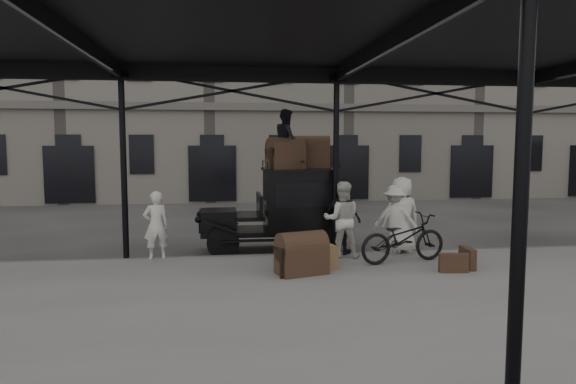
{
  "coord_description": "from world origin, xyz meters",
  "views": [
    {
      "loc": [
        -2.74,
        -10.21,
        2.86
      ],
      "look_at": [
        -1.23,
        1.6,
        1.7
      ],
      "focal_mm": 32.0,
      "sensor_mm": 36.0,
      "label": 1
    }
  ],
  "objects_px": {
    "steamer_trunk_roof_near": "(285,156)",
    "steamer_trunk_platform": "(302,256)",
    "bicycle": "(403,238)",
    "taxi": "(287,206)",
    "porter_official": "(342,219)",
    "porter_left": "(156,225)"
  },
  "relations": [
    {
      "from": "steamer_trunk_roof_near",
      "to": "steamer_trunk_platform",
      "type": "height_order",
      "value": "steamer_trunk_roof_near"
    },
    {
      "from": "bicycle",
      "to": "steamer_trunk_roof_near",
      "type": "distance_m",
      "value": 3.61
    },
    {
      "from": "taxi",
      "to": "steamer_trunk_platform",
      "type": "distance_m",
      "value": 3.0
    },
    {
      "from": "taxi",
      "to": "steamer_trunk_roof_near",
      "type": "height_order",
      "value": "steamer_trunk_roof_near"
    },
    {
      "from": "taxi",
      "to": "steamer_trunk_platform",
      "type": "height_order",
      "value": "taxi"
    },
    {
      "from": "taxi",
      "to": "porter_official",
      "type": "bearing_deg",
      "value": -45.09
    },
    {
      "from": "porter_left",
      "to": "porter_official",
      "type": "distance_m",
      "value": 4.4
    },
    {
      "from": "taxi",
      "to": "porter_official",
      "type": "relative_size",
      "value": 2.16
    },
    {
      "from": "porter_left",
      "to": "bicycle",
      "type": "xyz_separation_m",
      "value": [
        5.57,
        -1.03,
        -0.24
      ]
    },
    {
      "from": "taxi",
      "to": "porter_left",
      "type": "height_order",
      "value": "taxi"
    },
    {
      "from": "bicycle",
      "to": "taxi",
      "type": "bearing_deg",
      "value": 34.36
    },
    {
      "from": "bicycle",
      "to": "steamer_trunk_roof_near",
      "type": "xyz_separation_m",
      "value": [
        -2.43,
        1.97,
        1.81
      ]
    },
    {
      "from": "porter_left",
      "to": "steamer_trunk_platform",
      "type": "distance_m",
      "value": 3.61
    },
    {
      "from": "bicycle",
      "to": "porter_official",
      "type": "bearing_deg",
      "value": 36.25
    },
    {
      "from": "porter_official",
      "to": "steamer_trunk_platform",
      "type": "bearing_deg",
      "value": 96.53
    },
    {
      "from": "porter_left",
      "to": "bicycle",
      "type": "bearing_deg",
      "value": 150.56
    },
    {
      "from": "porter_official",
      "to": "bicycle",
      "type": "bearing_deg",
      "value": -178.95
    },
    {
      "from": "bicycle",
      "to": "steamer_trunk_platform",
      "type": "xyz_separation_m",
      "value": [
        -2.42,
        -0.7,
        -0.19
      ]
    },
    {
      "from": "steamer_trunk_roof_near",
      "to": "taxi",
      "type": "bearing_deg",
      "value": 50.15
    },
    {
      "from": "taxi",
      "to": "porter_official",
      "type": "xyz_separation_m",
      "value": [
        1.18,
        -1.19,
        -0.21
      ]
    },
    {
      "from": "porter_left",
      "to": "bicycle",
      "type": "relative_size",
      "value": 0.76
    },
    {
      "from": "porter_left",
      "to": "porter_official",
      "type": "height_order",
      "value": "porter_official"
    }
  ]
}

